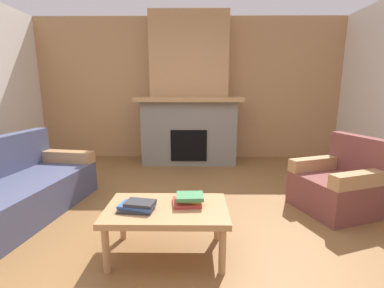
% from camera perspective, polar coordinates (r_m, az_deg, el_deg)
% --- Properties ---
extents(ground, '(9.00, 9.00, 0.00)m').
position_cam_1_polar(ground, '(2.86, -1.66, -17.40)').
color(ground, brown).
extents(wall_back_wood_panel, '(6.00, 0.12, 2.70)m').
position_cam_1_polar(wall_back_wood_panel, '(5.50, -0.52, 11.29)').
color(wall_back_wood_panel, tan).
rests_on(wall_back_wood_panel, ground).
extents(fireplace, '(1.90, 0.82, 2.70)m').
position_cam_1_polar(fireplace, '(5.13, -0.60, 9.17)').
color(fireplace, gray).
rests_on(fireplace, ground).
extents(couch, '(1.10, 1.91, 0.85)m').
position_cam_1_polar(couch, '(3.58, -33.18, -8.31)').
color(couch, '#474C6B').
rests_on(couch, ground).
extents(armchair, '(0.97, 0.97, 0.85)m').
position_cam_1_polar(armchair, '(3.59, 28.42, -7.60)').
color(armchair, brown).
rests_on(armchair, ground).
extents(coffee_table, '(1.00, 0.60, 0.43)m').
position_cam_1_polar(coffee_table, '(2.33, -5.30, -14.20)').
color(coffee_table, tan).
rests_on(coffee_table, ground).
extents(book_stack_near_edge, '(0.31, 0.22, 0.07)m').
position_cam_1_polar(book_stack_near_edge, '(2.28, -11.29, -12.61)').
color(book_stack_near_edge, '#2D2D33').
rests_on(book_stack_near_edge, coffee_table).
extents(book_stack_center, '(0.27, 0.24, 0.09)m').
position_cam_1_polar(book_stack_center, '(2.34, -0.74, -11.48)').
color(book_stack_center, '#B23833').
rests_on(book_stack_center, coffee_table).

